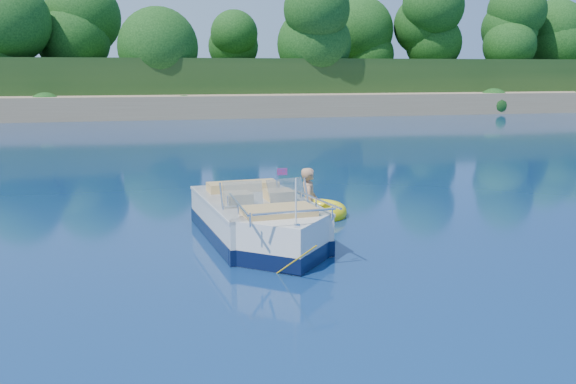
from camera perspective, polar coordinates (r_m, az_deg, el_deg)
ground at (r=9.10m, az=3.95°, el=-9.94°), size 160.00×160.00×0.00m
shoreline at (r=71.96m, az=-11.66°, el=8.84°), size 170.00×59.00×6.00m
treeline at (r=49.24m, az=-10.81°, el=13.37°), size 150.00×7.12×8.19m
motorboat at (r=12.17m, az=-2.46°, el=-2.88°), size 2.20×5.27×1.75m
tow_tube at (r=14.33m, az=2.36°, el=-1.76°), size 1.92×1.92×0.39m
boy at (r=14.31m, az=1.84°, el=-2.18°), size 0.53×0.91×1.69m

